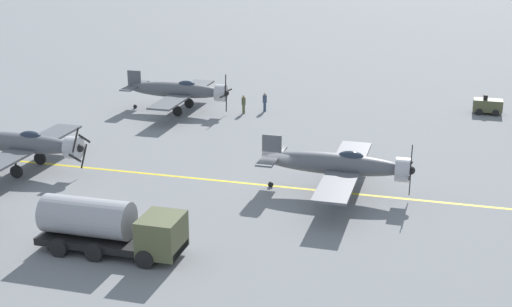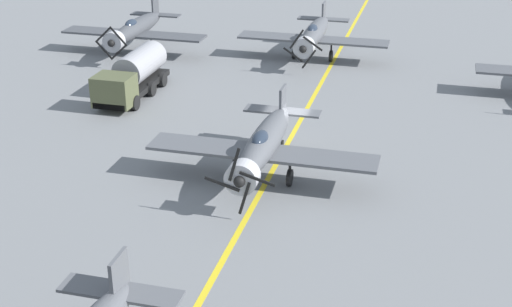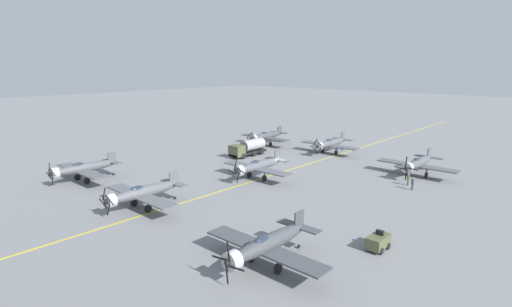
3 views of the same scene
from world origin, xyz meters
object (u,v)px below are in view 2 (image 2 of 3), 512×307
object	(u,v)px
airplane_mid_center	(263,144)
airplane_near_center	(314,34)
airplane_near_right	(135,29)
fuel_tanker	(132,76)

from	to	relation	value
airplane_mid_center	airplane_near_center	bearing A→B (deg)	-84.95
airplane_mid_center	airplane_near_right	bearing A→B (deg)	-50.46
airplane_mid_center	fuel_tanker	xyz separation A→B (m)	(11.88, -10.32, -0.50)
airplane_near_right	airplane_near_center	world-z (taller)	same
airplane_near_center	airplane_mid_center	size ratio (longest dim) A/B	1.00
airplane_mid_center	fuel_tanker	size ratio (longest dim) A/B	1.50
airplane_near_center	fuel_tanker	bearing A→B (deg)	35.16
airplane_mid_center	fuel_tanker	world-z (taller)	airplane_mid_center
airplane_near_center	fuel_tanker	distance (m)	15.92
airplane_near_right	airplane_near_center	bearing A→B (deg)	-169.18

